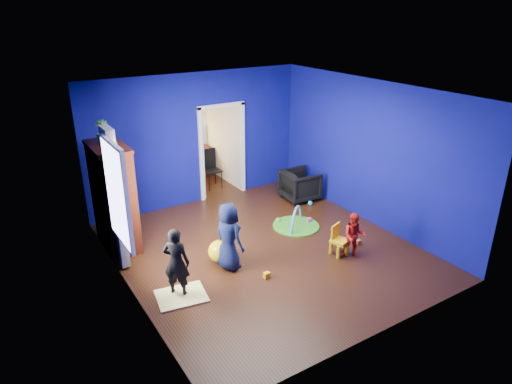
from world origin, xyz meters
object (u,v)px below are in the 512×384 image
kid_chair (339,242)px  toddler_red (354,236)px  child_black (176,262)px  hopper_ball (220,251)px  study_desk (195,162)px  child_navy (229,236)px  tv_armoire (114,197)px  vase (111,143)px  folding_chair (212,170)px  armchair (300,185)px  crt_tv (116,195)px  play_mat (296,226)px

kid_chair → toddler_red: bearing=-72.8°
child_black → hopper_ball: child_black is taller
study_desk → toddler_red: bearing=-83.5°
toddler_red → kid_chair: (-0.15, 0.20, -0.17)m
child_navy → hopper_ball: 0.47m
child_navy → kid_chair: bearing=-122.9°
toddler_red → tv_armoire: bearing=176.6°
vase → folding_chair: 3.80m
kid_chair → armchair: bearing=49.0°
toddler_red → crt_tv: size_ratio=1.21×
tv_armoire → study_desk: tv_armoire is taller
crt_tv → hopper_ball: size_ratio=1.72×
child_navy → hopper_ball: child_navy is taller
kid_chair → study_desk: study_desk is taller
folding_chair → play_mat: bearing=-80.7°
toddler_red → folding_chair: folding_chair is taller
toddler_red → hopper_ball: 2.39m
tv_armoire → hopper_ball: tv_armoire is taller
kid_chair → tv_armoire: bearing=123.4°
hopper_ball → toddler_red: bearing=-28.1°
toddler_red → play_mat: size_ratio=0.89×
child_black → study_desk: bearing=-74.5°
child_navy → toddler_red: (2.05, -0.87, -0.18)m
child_navy → study_desk: (1.45, 4.42, -0.22)m
child_black → toddler_red: child_black is taller
child_black → crt_tv: (-0.28, 2.04, 0.45)m
hopper_ball → folding_chair: (1.50, 3.21, 0.26)m
child_black → vase: size_ratio=5.19×
toddler_red → tv_armoire: tv_armoire is taller
play_mat → child_navy: bearing=-161.5°
play_mat → study_desk: 3.83m
child_black → child_navy: 1.09m
play_mat → study_desk: study_desk is taller
crt_tv → study_desk: bearing=43.5°
child_navy → kid_chair: (1.90, -0.67, -0.35)m
crt_tv → armchair: bearing=-0.7°
vase → crt_tv: size_ratio=0.31×
armchair → toddler_red: toddler_red is taller
child_navy → crt_tv: 2.27m
toddler_red → play_mat: bearing=129.7°
tv_armoire → play_mat: (3.28, -1.15, -0.97)m
crt_tv → study_desk: 3.89m
crt_tv → folding_chair: (2.78, 1.68, -0.56)m
child_black → toddler_red: 3.16m
crt_tv → play_mat: 3.58m
armchair → hopper_ball: size_ratio=1.87×
toddler_red → kid_chair: toddler_red is taller
armchair → crt_tv: crt_tv is taller
child_navy → folding_chair: size_ratio=1.30×
play_mat → folding_chair: bearing=99.3°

